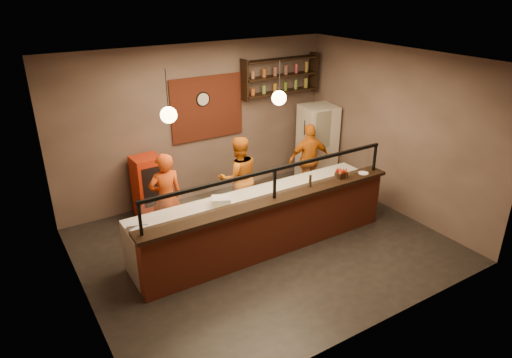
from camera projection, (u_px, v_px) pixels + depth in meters
floor at (264, 245)px, 8.06m from camera, size 6.00×6.00×0.00m
ceiling at (265, 61)px, 6.77m from camera, size 6.00×6.00×0.00m
wall_back at (199, 123)px, 9.36m from camera, size 6.00×0.00×6.00m
wall_left at (72, 206)px, 5.96m from camera, size 0.00×5.00×5.00m
wall_right at (394, 131)px, 8.86m from camera, size 0.00×5.00×5.00m
wall_front at (377, 226)px, 5.47m from camera, size 6.00×0.00×6.00m
brick_patch at (207, 108)px, 9.31m from camera, size 1.60×0.04×1.30m
service_counter at (274, 228)px, 7.62m from camera, size 4.60×0.25×1.00m
counter_ledge at (274, 200)px, 7.41m from camera, size 4.70×0.37×0.06m
worktop_cabinet at (258, 220)px, 8.04m from camera, size 4.60×0.75×0.85m
worktop at (258, 197)px, 7.86m from camera, size 4.60×0.75×0.05m
sneeze_guard at (275, 180)px, 7.27m from camera, size 4.50×0.05×0.52m
wall_shelving at (280, 76)px, 9.81m from camera, size 1.84×0.28×0.85m
wall_clock at (203, 99)px, 9.17m from camera, size 0.30×0.04×0.30m
pendant_left at (169, 115)px, 6.46m from camera, size 0.24×0.24×0.77m
pendant_right at (279, 98)px, 7.38m from camera, size 0.24×0.24×0.77m
cook_left at (166, 197)px, 7.97m from camera, size 0.60×0.40×1.63m
cook_mid at (239, 178)px, 8.73m from camera, size 0.91×0.77×1.65m
cook_right at (309, 159)px, 9.74m from camera, size 0.98×0.61×1.56m
fridge at (317, 144)px, 10.37m from camera, size 0.83×0.79×1.76m
red_cooler at (148, 187)px, 8.86m from camera, size 0.55×0.51×1.24m
pizza_dough at (305, 181)px, 8.40m from camera, size 0.59×0.59×0.01m
prep_tub_a at (137, 226)px, 6.73m from camera, size 0.35×0.31×0.15m
prep_tub_b at (221, 202)px, 7.46m from camera, size 0.38×0.35×0.15m
prep_tub_c at (142, 233)px, 6.57m from camera, size 0.33×0.30×0.13m
rolling_pin at (221, 206)px, 7.41m from camera, size 0.31×0.23×0.06m
condiment_caddy at (341, 175)px, 8.13m from camera, size 0.20×0.16×0.11m
pepper_mill at (310, 181)px, 7.76m from camera, size 0.06×0.06×0.21m
small_plate at (363, 173)px, 8.33m from camera, size 0.23×0.23×0.01m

